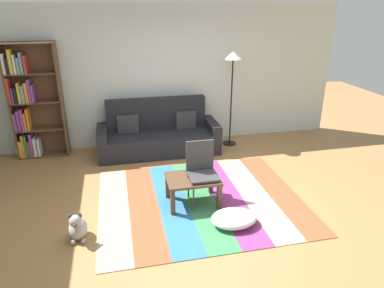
# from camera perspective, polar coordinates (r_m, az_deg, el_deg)

# --- Properties ---
(ground_plane) EXTENTS (14.00, 14.00, 0.00)m
(ground_plane) POSITION_cam_1_polar(r_m,az_deg,el_deg) (5.10, 1.71, -9.61)
(ground_plane) COLOR #9E7042
(back_wall) EXTENTS (6.80, 0.10, 2.70)m
(back_wall) POSITION_cam_1_polar(r_m,az_deg,el_deg) (6.96, -3.38, 11.09)
(back_wall) COLOR silver
(back_wall) RESTS_ON ground_plane
(rug) EXTENTS (2.90, 2.45, 0.01)m
(rug) POSITION_cam_1_polar(r_m,az_deg,el_deg) (5.16, 1.37, -9.14)
(rug) COLOR tan
(rug) RESTS_ON ground_plane
(couch) EXTENTS (2.26, 0.80, 1.00)m
(couch) POSITION_cam_1_polar(r_m,az_deg,el_deg) (6.69, -5.53, 1.51)
(couch) COLOR black
(couch) RESTS_ON ground_plane
(bookshelf) EXTENTS (0.90, 0.28, 2.08)m
(bookshelf) POSITION_cam_1_polar(r_m,az_deg,el_deg) (6.89, -25.04, 5.94)
(bookshelf) COLOR brown
(bookshelf) RESTS_ON ground_plane
(coffee_table) EXTENTS (0.74, 0.53, 0.40)m
(coffee_table) POSITION_cam_1_polar(r_m,az_deg,el_deg) (4.92, 0.12, -6.27)
(coffee_table) COLOR #513826
(coffee_table) RESTS_ON rug
(pouf) EXTENTS (0.60, 0.45, 0.18)m
(pouf) POSITION_cam_1_polar(r_m,az_deg,el_deg) (4.62, 6.88, -12.02)
(pouf) COLOR white
(pouf) RESTS_ON rug
(dog) EXTENTS (0.22, 0.35, 0.40)m
(dog) POSITION_cam_1_polar(r_m,az_deg,el_deg) (4.55, -18.26, -12.84)
(dog) COLOR #9E998E
(dog) RESTS_ON ground_plane
(standing_lamp) EXTENTS (0.32, 0.32, 1.85)m
(standing_lamp) POSITION_cam_1_polar(r_m,az_deg,el_deg) (6.74, 6.69, 12.27)
(standing_lamp) COLOR black
(standing_lamp) RESTS_ON ground_plane
(tv_remote) EXTENTS (0.12, 0.15, 0.02)m
(tv_remote) POSITION_cam_1_polar(r_m,az_deg,el_deg) (4.94, -0.19, -5.09)
(tv_remote) COLOR black
(tv_remote) RESTS_ON coffee_table
(folding_chair) EXTENTS (0.40, 0.40, 0.90)m
(folding_chair) POSITION_cam_1_polar(r_m,az_deg,el_deg) (4.91, 1.54, -3.79)
(folding_chair) COLOR #38383D
(folding_chair) RESTS_ON ground_plane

